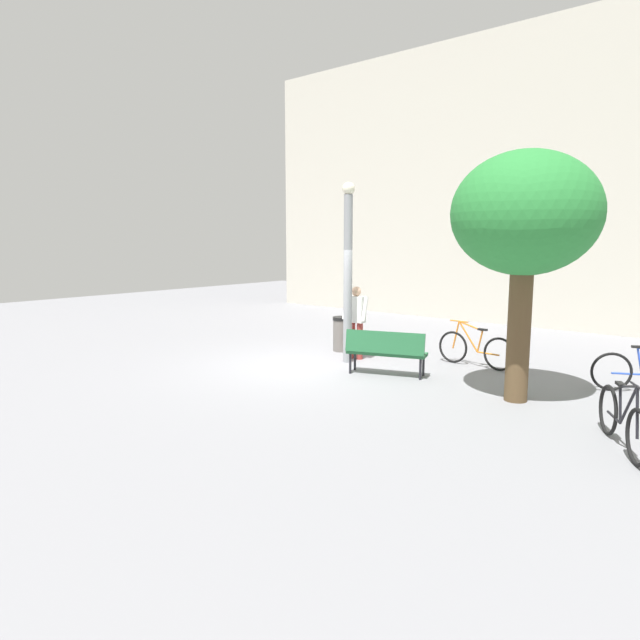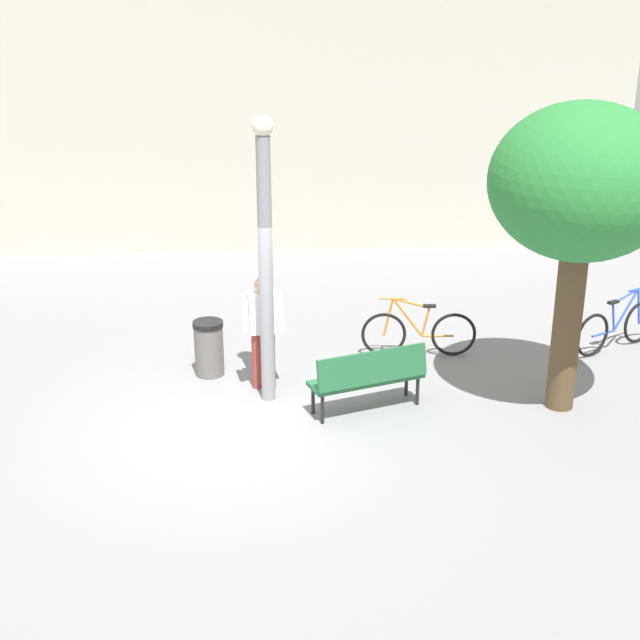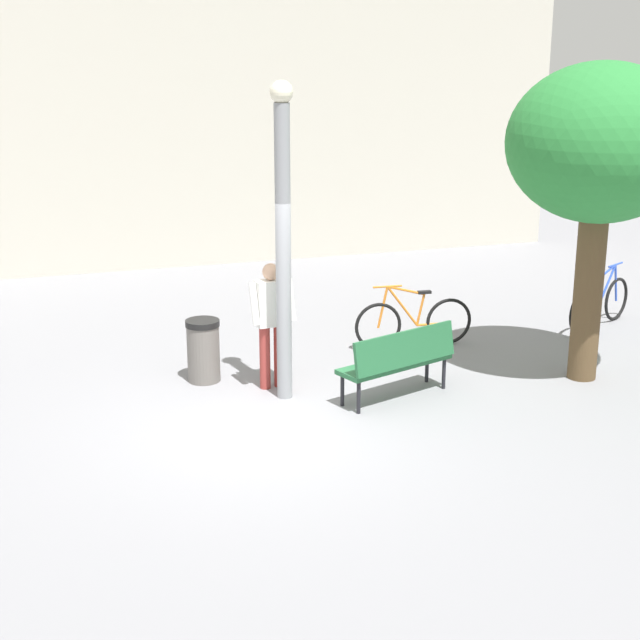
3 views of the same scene
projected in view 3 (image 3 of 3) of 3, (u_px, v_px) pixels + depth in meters
name	position (u px, v px, depth m)	size (l,w,h in m)	color
ground_plane	(268.00, 429.00, 11.12)	(36.00, 36.00, 0.00)	gray
building_facade	(138.00, 30.00, 18.57)	(17.30, 2.00, 9.19)	beige
lamppost	(283.00, 235.00, 11.53)	(0.28, 0.28, 3.95)	gray
person_by_lamppost	(272.00, 317.00, 12.19)	(0.61, 0.33, 1.67)	#9E3833
park_bench	(399.00, 358.00, 11.90)	(1.67, 0.97, 0.92)	#236038
plaza_tree	(600.00, 147.00, 11.95)	(2.38, 2.38, 4.16)	brown
bicycle_orange	(413.00, 322.00, 14.01)	(1.81, 0.20, 0.97)	black
bicycle_blue	(600.00, 304.00, 14.98)	(1.63, 0.88, 0.97)	black
trash_bin	(203.00, 350.00, 12.58)	(0.45, 0.45, 0.85)	#66605B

